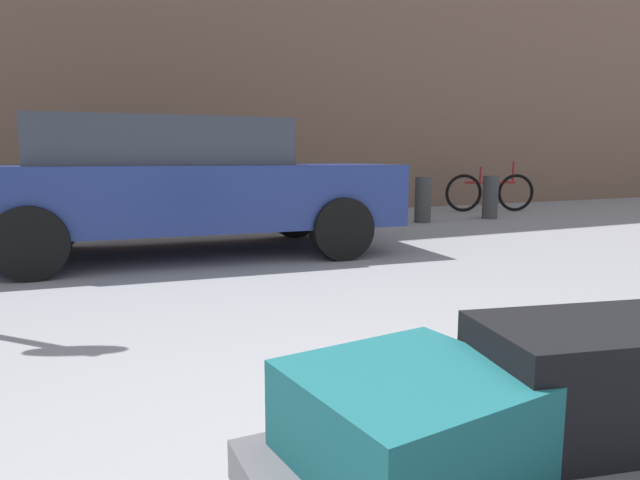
{
  "coord_description": "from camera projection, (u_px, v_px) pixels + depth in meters",
  "views": [
    {
      "loc": [
        -0.95,
        -0.89,
        1.04
      ],
      "look_at": [
        0.0,
        1.2,
        0.69
      ],
      "focal_mm": 30.8,
      "sensor_mm": 36.0,
      "label": 1
    }
  ],
  "objects": [
    {
      "name": "duffel_bag_black_rear_right",
      "position": [
        607.0,
        377.0,
        1.39
      ],
      "size": [
        0.72,
        0.48,
        0.29
      ],
      "primitive_type": "cube",
      "rotation": [
        0.0,
        0.0,
        -0.22
      ],
      "color": "black",
      "rests_on": "luggage_cart"
    },
    {
      "name": "bollard_kerb_mid",
      "position": [
        423.0,
        200.0,
        8.78
      ],
      "size": [
        0.26,
        0.26,
        0.73
      ],
      "primitive_type": "cylinder",
      "color": "#383838",
      "rests_on": "ground_plane"
    },
    {
      "name": "parked_car",
      "position": [
        183.0,
        184.0,
        5.82
      ],
      "size": [
        4.44,
        2.22,
        1.42
      ],
      "color": "navy",
      "rests_on": "ground_plane"
    },
    {
      "name": "bollard_kerb_far",
      "position": [
        490.0,
        197.0,
        9.35
      ],
      "size": [
        0.26,
        0.26,
        0.73
      ],
      "primitive_type": "cylinder",
      "color": "#383838",
      "rests_on": "ground_plane"
    },
    {
      "name": "bicycle_leaning",
      "position": [
        490.0,
        192.0,
        10.59
      ],
      "size": [
        1.68,
        0.64,
        0.96
      ],
      "color": "black",
      "rests_on": "ground_plane"
    },
    {
      "name": "suitcase_teal_rear_left",
      "position": [
        410.0,
        416.0,
        1.26
      ],
      "size": [
        0.56,
        0.53,
        0.22
      ],
      "primitive_type": "cube",
      "rotation": [
        0.0,
        0.0,
        0.12
      ],
      "color": "#144C51",
      "rests_on": "luggage_cart"
    },
    {
      "name": "bollard_kerb_near",
      "position": [
        352.0,
        203.0,
        8.25
      ],
      "size": [
        0.26,
        0.26,
        0.73
      ],
      "primitive_type": "cylinder",
      "color": "#383838",
      "rests_on": "ground_plane"
    }
  ]
}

